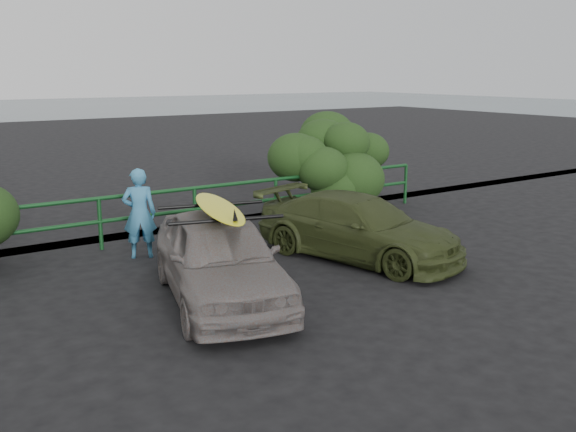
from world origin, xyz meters
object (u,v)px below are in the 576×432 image
Objects in this scene: guardrail at (150,217)px; man at (139,213)px; olive_vehicle at (359,227)px; surfboard at (219,208)px; sedan at (220,258)px.

guardrail is 8.42× the size of man.
guardrail is 4.21m from olive_vehicle.
man is (-0.56, -0.93, 0.31)m from guardrail.
guardrail is at bearing 114.27° from olive_vehicle.
olive_vehicle is at bearing 25.86° from surfboard.
surfboard is (0.14, -2.85, 0.59)m from man.
man is 2.91m from surfboard.
man is (-0.14, 2.85, 0.17)m from sedan.
olive_vehicle is at bearing 167.10° from man.
olive_vehicle is at bearing -49.42° from guardrail.
sedan reaches higher than guardrail.
guardrail is 3.51× the size of olive_vehicle.
guardrail is at bearing 99.17° from sedan.
man reaches higher than olive_vehicle.
olive_vehicle is 3.32m from surfboard.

